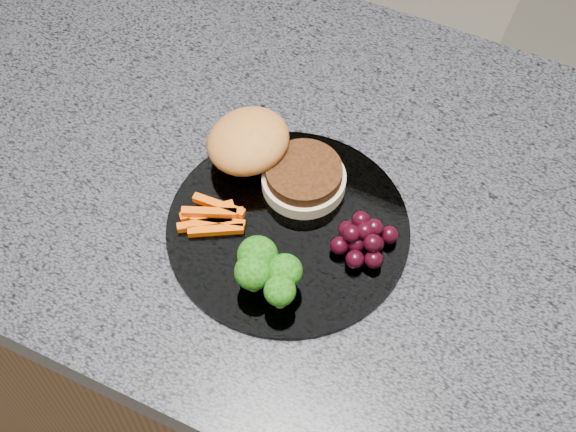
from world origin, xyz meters
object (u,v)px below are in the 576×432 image
object	(u,v)px
grape_bunch	(364,239)
island_cabinet	(320,361)
burger	(268,156)
plate	(288,228)

from	to	relation	value
grape_bunch	island_cabinet	bearing A→B (deg)	136.15
island_cabinet	burger	distance (m)	0.50
island_cabinet	grape_bunch	size ratio (longest dim) A/B	19.22
burger	plate	bearing A→B (deg)	-56.94
burger	island_cabinet	bearing A→B (deg)	-3.73
island_cabinet	plate	size ratio (longest dim) A/B	4.62
burger	grape_bunch	xyz separation A→B (m)	(0.13, -0.05, -0.01)
island_cabinet	plate	world-z (taller)	plate
island_cabinet	grape_bunch	distance (m)	0.50
plate	island_cabinet	bearing A→B (deg)	70.28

